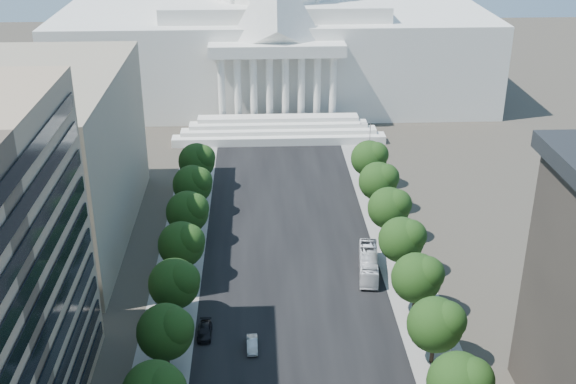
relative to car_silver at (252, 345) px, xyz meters
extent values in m
cube|color=black|center=(6.63, 25.90, -0.71)|extent=(30.00, 260.00, 0.01)
cube|color=gray|center=(-12.37, 25.90, -0.71)|extent=(8.00, 260.00, 0.02)
cube|color=gray|center=(25.63, 25.90, -0.71)|extent=(8.00, 260.00, 0.02)
cube|color=white|center=(6.63, 120.90, 11.79)|extent=(120.00, 50.00, 25.00)
cube|color=white|center=(6.63, 120.90, 26.29)|extent=(60.00, 40.00, 4.00)
cube|color=white|center=(6.63, 93.90, 19.79)|extent=(34.00, 8.00, 3.00)
cube|color=gray|center=(-41.37, 35.90, 14.29)|extent=(38.00, 52.00, 30.00)
cylinder|color=#33261C|center=(-11.37, -4.10, 0.76)|extent=(0.56, 0.56, 2.94)
sphere|color=black|center=(-11.37, -4.10, 5.46)|extent=(7.60, 7.60, 7.60)
sphere|color=black|center=(-10.04, -4.86, 6.60)|extent=(5.32, 5.32, 5.32)
cylinder|color=#33261C|center=(-11.37, 7.90, 0.76)|extent=(0.56, 0.56, 2.94)
sphere|color=black|center=(-11.37, 7.90, 5.46)|extent=(7.60, 7.60, 7.60)
sphere|color=black|center=(-10.04, 7.14, 6.60)|extent=(5.32, 5.32, 5.32)
cylinder|color=#33261C|center=(-11.37, 19.90, 0.76)|extent=(0.56, 0.56, 2.94)
sphere|color=black|center=(-11.37, 19.90, 5.46)|extent=(7.60, 7.60, 7.60)
sphere|color=black|center=(-10.04, 19.14, 6.60)|extent=(5.32, 5.32, 5.32)
cylinder|color=#33261C|center=(-11.37, 31.90, 0.76)|extent=(0.56, 0.56, 2.94)
sphere|color=black|center=(-11.37, 31.90, 5.46)|extent=(7.60, 7.60, 7.60)
sphere|color=black|center=(-10.04, 31.14, 6.60)|extent=(5.32, 5.32, 5.32)
cylinder|color=#33261C|center=(-11.37, 43.90, 0.76)|extent=(0.56, 0.56, 2.94)
sphere|color=black|center=(-11.37, 43.90, 5.46)|extent=(7.60, 7.60, 7.60)
sphere|color=black|center=(-10.04, 43.14, 6.60)|extent=(5.32, 5.32, 5.32)
cylinder|color=#33261C|center=(-11.37, 55.90, 0.76)|extent=(0.56, 0.56, 2.94)
sphere|color=black|center=(-11.37, 55.90, 5.46)|extent=(7.60, 7.60, 7.60)
sphere|color=black|center=(-10.04, 55.14, 6.60)|extent=(5.32, 5.32, 5.32)
sphere|color=black|center=(24.63, -16.10, 5.46)|extent=(7.60, 7.60, 7.60)
sphere|color=black|center=(25.96, -16.86, 6.60)|extent=(5.32, 5.32, 5.32)
cylinder|color=#33261C|center=(24.63, -4.10, 0.76)|extent=(0.56, 0.56, 2.94)
sphere|color=black|center=(24.63, -4.10, 5.46)|extent=(7.60, 7.60, 7.60)
sphere|color=black|center=(25.96, -4.86, 6.60)|extent=(5.32, 5.32, 5.32)
cylinder|color=#33261C|center=(24.63, 7.90, 0.76)|extent=(0.56, 0.56, 2.94)
sphere|color=black|center=(24.63, 7.90, 5.46)|extent=(7.60, 7.60, 7.60)
sphere|color=black|center=(25.96, 7.14, 6.60)|extent=(5.32, 5.32, 5.32)
cylinder|color=#33261C|center=(24.63, 19.90, 0.76)|extent=(0.56, 0.56, 2.94)
sphere|color=black|center=(24.63, 19.90, 5.46)|extent=(7.60, 7.60, 7.60)
sphere|color=black|center=(25.96, 19.14, 6.60)|extent=(5.32, 5.32, 5.32)
cylinder|color=#33261C|center=(24.63, 31.90, 0.76)|extent=(0.56, 0.56, 2.94)
sphere|color=black|center=(24.63, 31.90, 5.46)|extent=(7.60, 7.60, 7.60)
sphere|color=black|center=(25.96, 31.14, 6.60)|extent=(5.32, 5.32, 5.32)
cylinder|color=#33261C|center=(24.63, 43.90, 0.76)|extent=(0.56, 0.56, 2.94)
sphere|color=black|center=(24.63, 43.90, 5.46)|extent=(7.60, 7.60, 7.60)
sphere|color=black|center=(25.96, 43.14, 6.60)|extent=(5.32, 5.32, 5.32)
cylinder|color=#33261C|center=(24.63, 55.90, 0.76)|extent=(0.56, 0.56, 2.94)
sphere|color=black|center=(24.63, 55.90, 5.46)|extent=(7.60, 7.60, 7.60)
sphere|color=black|center=(25.96, 55.14, 6.60)|extent=(5.32, 5.32, 5.32)
cylinder|color=gray|center=(27.13, -4.10, 3.79)|extent=(0.18, 0.18, 9.00)
cylinder|color=gray|center=(25.93, -4.10, 8.09)|extent=(2.40, 0.14, 0.14)
sphere|color=gray|center=(24.83, -4.10, 7.99)|extent=(0.44, 0.44, 0.44)
cylinder|color=gray|center=(27.13, 20.90, 3.79)|extent=(0.18, 0.18, 9.00)
cylinder|color=gray|center=(25.93, 20.90, 8.09)|extent=(2.40, 0.14, 0.14)
sphere|color=gray|center=(24.83, 20.90, 7.99)|extent=(0.44, 0.44, 0.44)
cylinder|color=gray|center=(27.13, 45.90, 3.79)|extent=(0.18, 0.18, 9.00)
cylinder|color=gray|center=(25.93, 45.90, 8.09)|extent=(2.40, 0.14, 0.14)
sphere|color=gray|center=(24.83, 45.90, 7.99)|extent=(0.44, 0.44, 0.44)
cylinder|color=gray|center=(27.13, 70.90, 3.79)|extent=(0.18, 0.18, 9.00)
cylinder|color=gray|center=(25.93, 70.90, 8.09)|extent=(2.40, 0.14, 0.14)
sphere|color=gray|center=(24.83, 70.90, 7.99)|extent=(0.44, 0.44, 0.44)
imported|color=#ADB0B5|center=(0.00, 0.00, 0.00)|extent=(1.60, 4.37, 1.43)
imported|color=black|center=(-6.87, 3.47, 0.01)|extent=(2.07, 5.01, 1.45)
imported|color=silver|center=(19.43, 20.07, 1.04)|extent=(4.49, 12.85, 3.50)
camera|label=1|loc=(1.23, -83.67, 61.73)|focal=45.00mm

